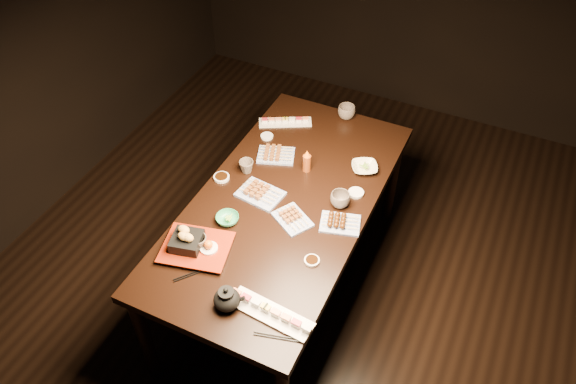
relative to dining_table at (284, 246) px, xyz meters
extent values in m
plane|color=black|center=(0.19, -0.28, -0.38)|extent=(5.00, 5.00, 0.00)
cube|color=black|center=(0.00, 0.00, 0.00)|extent=(1.00, 1.85, 0.75)
imported|color=#329961|center=(-0.20, -0.26, 0.39)|extent=(0.12, 0.12, 0.04)
imported|color=beige|center=(0.31, 0.42, 0.39)|extent=(0.20, 0.20, 0.04)
imported|color=brown|center=(-0.24, -0.48, 0.42)|extent=(0.12, 0.12, 0.08)
imported|color=brown|center=(0.28, 0.10, 0.42)|extent=(0.12, 0.12, 0.08)
imported|color=brown|center=(-0.29, 0.12, 0.41)|extent=(0.10, 0.10, 0.08)
imported|color=brown|center=(0.03, 0.83, 0.42)|extent=(0.12, 0.12, 0.09)
cylinder|color=maroon|center=(0.01, 0.28, 0.45)|extent=(0.05, 0.05, 0.14)
cylinder|color=white|center=(-0.39, 0.01, 0.38)|extent=(0.10, 0.10, 0.02)
cylinder|color=white|center=(0.33, 0.21, 0.38)|extent=(0.09, 0.09, 0.01)
cylinder|color=white|center=(0.30, -0.32, 0.38)|extent=(0.10, 0.10, 0.01)
cylinder|color=white|center=(-0.33, 0.44, 0.38)|extent=(0.09, 0.09, 0.01)
camera|label=1|loc=(0.93, -1.91, 2.51)|focal=35.00mm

